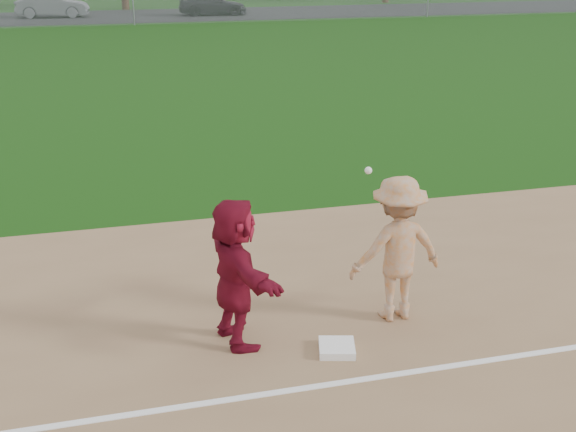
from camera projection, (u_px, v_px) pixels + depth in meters
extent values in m
plane|color=#133C0B|center=(317.00, 351.00, 9.27)|extent=(160.00, 160.00, 0.00)
cube|color=white|center=(337.00, 383.00, 8.54)|extent=(60.00, 0.10, 0.01)
cube|color=black|center=(130.00, 16.00, 50.87)|extent=(120.00, 10.00, 0.01)
cube|color=white|center=(337.00, 348.00, 9.19)|extent=(0.55, 0.55, 0.10)
imported|color=maroon|center=(236.00, 272.00, 9.11)|extent=(0.90, 1.91, 1.98)
imported|color=#5B5D63|center=(52.00, 6.00, 49.60)|extent=(4.95, 2.17, 1.58)
imported|color=black|center=(212.00, 5.00, 51.22)|extent=(4.92, 2.21, 1.40)
imported|color=#9E9DA0|center=(397.00, 249.00, 9.73)|extent=(1.36, 0.83, 2.04)
sphere|color=white|center=(368.00, 170.00, 9.00)|extent=(0.09, 0.09, 0.09)
plane|color=#999EA0|center=(133.00, 9.00, 45.09)|extent=(110.00, 0.00, 110.00)
cylinder|color=gray|center=(133.00, 9.00, 45.09)|extent=(0.08, 0.08, 2.00)
cylinder|color=gray|center=(428.00, 2.00, 49.79)|extent=(0.08, 0.08, 2.00)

